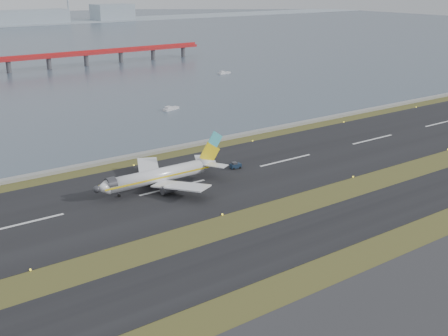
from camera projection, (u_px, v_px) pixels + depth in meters
The scene contains 9 objects.
ground at pixel (242, 226), 125.97m from camera, with size 1000.00×1000.00×0.00m, color #334117.
taxiway_strip at pixel (277, 246), 116.74m from camera, with size 1000.00×18.00×0.10m, color black.
runway_strip at pixel (173, 188), 148.98m from camera, with size 1000.00×45.00×0.10m, color black.
seawall at pixel (123, 158), 171.87m from camera, with size 1000.00×2.50×1.00m, color gray.
red_pier at pixel (8, 60), 326.66m from camera, with size 260.00×5.00×10.20m.
airliner at pixel (162, 175), 148.34m from camera, with size 38.52×32.89×12.80m.
pushback_tug at pixel (235, 165), 163.70m from camera, with size 3.34×2.19×2.02m.
workboat_near at pixel (170, 109), 236.45m from camera, with size 8.26×4.63×1.91m.
workboat_far at pixel (224, 73), 325.43m from camera, with size 8.04×3.31×1.90m.
Camera 1 is at (-70.57, -90.97, 52.91)m, focal length 45.00 mm.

